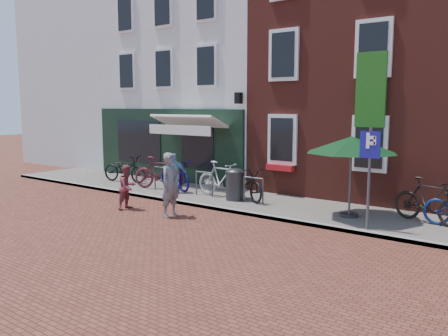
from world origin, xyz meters
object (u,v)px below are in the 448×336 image
Objects in this scene: parking_sign at (370,162)px; boy at (127,187)px; parasol at (352,142)px; cafe_person at (175,173)px; bicycle_2 at (175,175)px; litter_bin at (235,182)px; bicycle_0 at (125,169)px; bicycle_5 at (429,201)px; bicycle_3 at (221,179)px; woman at (171,185)px; bicycle_4 at (246,183)px; bicycle_1 at (159,173)px.

parking_sign is 1.85× the size of boy.
parasol is 6.43m from cafe_person.
litter_bin is at bearing -76.23° from bicycle_2.
bicycle_0 is 1.03× the size of bicycle_5.
bicycle_3 is (1.44, 2.83, 0.01)m from boy.
bicycle_4 is (0.61, 2.88, -0.28)m from woman.
woman is 1.74m from boy.
bicycle_1 is (-7.22, -0.13, -1.48)m from parasol.
boy reaches higher than bicycle_0.
woman is 0.92× the size of bicycle_1.
litter_bin reaches higher than bicycle_0.
parasol is 4.74m from bicycle_3.
bicycle_4 is 5.55m from bicycle_5.
bicycle_4 is at bearing -98.94° from bicycle_0.
litter_bin is 4.95m from parking_sign.
bicycle_2 is 3.10m from bicycle_4.
bicycle_5 is at bearing -103.67° from bicycle_1.
bicycle_1 is 9.18m from bicycle_5.
bicycle_1 is (2.20, -0.29, 0.06)m from bicycle_0.
woman reaches higher than bicycle_4.
litter_bin is 0.54× the size of bicycle_0.
litter_bin is 0.56× the size of bicycle_1.
bicycle_0 is 1.00× the size of bicycle_2.
cafe_person is 0.70× the size of bicycle_5.
cafe_person is (-2.05, 2.36, -0.12)m from woman.
litter_bin is 0.54× the size of bicycle_2.
bicycle_3 is 0.97× the size of bicycle_4.
bicycle_0 is 1.03× the size of bicycle_1.
parasol is 1.83× the size of boy.
cafe_person is at bearing 3.43° from boy.
cafe_person is 1.81m from bicycle_3.
litter_bin is at bearing 168.42° from parking_sign.
parasol reaches higher than boy.
boy is 0.69× the size of bicycle_1.
boy is 2.91m from bicycle_1.
bicycle_4 is (0.24, 0.26, -0.03)m from litter_bin.
parking_sign is at bearing -79.98° from boy.
parasol reaches higher than bicycle_4.
woman is at bearing 133.33° from bicycle_5.
cafe_person is (-7.14, 0.71, -1.00)m from parking_sign.
bicycle_2 is at bearing -87.19° from cafe_person.
litter_bin is at bearing 147.32° from cafe_person.
parasol is at bearing 0.58° from litter_bin.
parasol reaches higher than bicycle_1.
bicycle_1 is at bearing 173.79° from parking_sign.
litter_bin is 0.44× the size of parasol.
cafe_person is (-0.33, 2.44, 0.11)m from boy.
parasol is (3.85, 0.04, 1.51)m from litter_bin.
bicycle_5 is at bearing -71.70° from boy.
parking_sign is 4.78m from bicycle_4.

